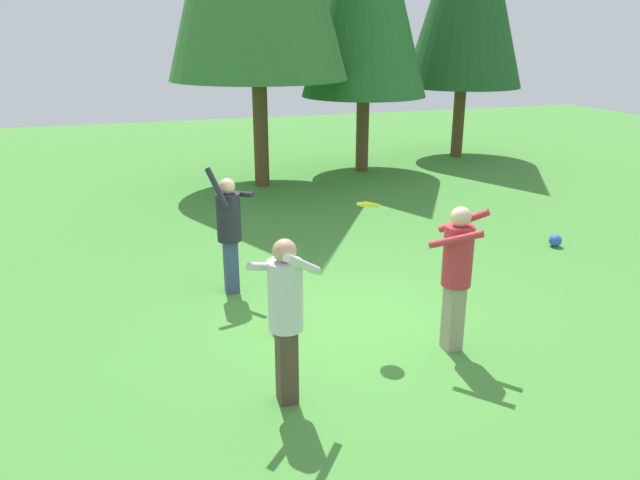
{
  "coord_description": "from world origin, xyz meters",
  "views": [
    {
      "loc": [
        -2.61,
        -6.66,
        3.55
      ],
      "look_at": [
        -0.35,
        0.25,
        1.05
      ],
      "focal_mm": 33.83,
      "sensor_mm": 36.0,
      "label": 1
    }
  ],
  "objects_px": {
    "person_bystander": "(286,308)",
    "ball_orange": "(281,323)",
    "frisbee": "(368,205)",
    "ball_blue": "(555,241)",
    "person_thrower": "(229,226)",
    "person_catcher": "(457,267)"
  },
  "relations": [
    {
      "from": "person_catcher",
      "to": "ball_blue",
      "type": "bearing_deg",
      "value": -101.86
    },
    {
      "from": "ball_orange",
      "to": "person_catcher",
      "type": "bearing_deg",
      "value": -29.38
    },
    {
      "from": "person_thrower",
      "to": "ball_blue",
      "type": "xyz_separation_m",
      "value": [
        5.74,
        0.18,
        -0.89
      ]
    },
    {
      "from": "frisbee",
      "to": "ball_orange",
      "type": "xyz_separation_m",
      "value": [
        -1.01,
        0.3,
        -1.52
      ]
    },
    {
      "from": "ball_orange",
      "to": "ball_blue",
      "type": "bearing_deg",
      "value": 16.68
    },
    {
      "from": "person_catcher",
      "to": "frisbee",
      "type": "bearing_deg",
      "value": -0.0
    },
    {
      "from": "person_thrower",
      "to": "ball_blue",
      "type": "height_order",
      "value": "person_thrower"
    },
    {
      "from": "frisbee",
      "to": "ball_blue",
      "type": "bearing_deg",
      "value": 23.62
    },
    {
      "from": "person_thrower",
      "to": "person_bystander",
      "type": "height_order",
      "value": "person_thrower"
    },
    {
      "from": "ball_orange",
      "to": "person_thrower",
      "type": "bearing_deg",
      "value": 104.04
    },
    {
      "from": "frisbee",
      "to": "ball_orange",
      "type": "distance_m",
      "value": 1.85
    },
    {
      "from": "person_bystander",
      "to": "frisbee",
      "type": "height_order",
      "value": "person_bystander"
    },
    {
      "from": "person_bystander",
      "to": "ball_orange",
      "type": "bearing_deg",
      "value": 36.65
    },
    {
      "from": "person_thrower",
      "to": "person_bystander",
      "type": "relative_size",
      "value": 1.07
    },
    {
      "from": "person_bystander",
      "to": "ball_blue",
      "type": "relative_size",
      "value": 8.0
    },
    {
      "from": "ball_blue",
      "to": "frisbee",
      "type": "bearing_deg",
      "value": -156.38
    },
    {
      "from": "ball_blue",
      "to": "ball_orange",
      "type": "height_order",
      "value": "ball_orange"
    },
    {
      "from": "ball_blue",
      "to": "ball_orange",
      "type": "xyz_separation_m",
      "value": [
        -5.38,
        -1.61,
        0.02
      ]
    },
    {
      "from": "person_thrower",
      "to": "ball_blue",
      "type": "relative_size",
      "value": 8.54
    },
    {
      "from": "person_bystander",
      "to": "frisbee",
      "type": "xyz_separation_m",
      "value": [
        1.32,
        1.15,
        0.61
      ]
    },
    {
      "from": "person_catcher",
      "to": "person_bystander",
      "type": "relative_size",
      "value": 1.01
    },
    {
      "from": "ball_blue",
      "to": "ball_orange",
      "type": "relative_size",
      "value": 0.86
    }
  ]
}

